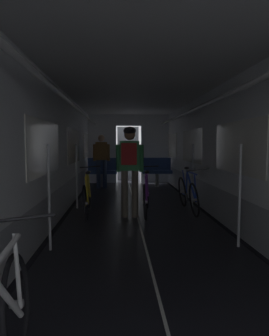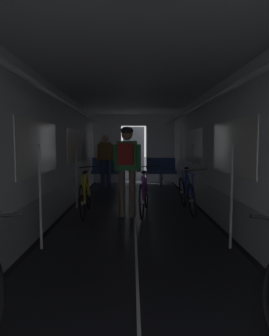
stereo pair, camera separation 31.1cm
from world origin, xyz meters
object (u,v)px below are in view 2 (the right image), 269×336
at_px(bicycle_yellow, 85,196).
at_px(bicycle_purple_in_aisle, 144,195).
at_px(bench_seat_far_left, 106,169).
at_px(bench_seat_far_right, 161,169).
at_px(person_cyclist_aisle, 127,161).
at_px(person_standing_near_bench, 105,157).
at_px(bicycle_blue, 187,194).

distance_m(bicycle_yellow, bicycle_purple_in_aisle, 1.17).
height_order(bicycle_yellow, bicycle_purple_in_aisle, bicycle_yellow).
height_order(bench_seat_far_left, bench_seat_far_right, same).
bearing_deg(bicycle_yellow, person_cyclist_aisle, -14.42).
xyz_separation_m(bench_seat_far_left, person_standing_near_bench, (0.00, -0.38, 0.41)).
height_order(bench_seat_far_left, bicycle_blue, same).
height_order(bicycle_yellow, person_standing_near_bench, person_standing_near_bench).
bearing_deg(person_standing_near_bench, bench_seat_far_right, 11.83).
xyz_separation_m(bench_seat_far_right, bicycle_yellow, (-1.88, -4.01, -0.18)).
relative_size(bicycle_blue, bicycle_yellow, 1.00).
distance_m(bicycle_purple_in_aisle, person_standing_near_bench, 3.79).
distance_m(bench_seat_far_left, bicycle_yellow, 4.02).
bearing_deg(bicycle_purple_in_aisle, person_standing_near_bench, 106.88).
distance_m(bench_seat_far_left, bicycle_purple_in_aisle, 4.11).
height_order(person_cyclist_aisle, bicycle_purple_in_aisle, person_cyclist_aisle).
bearing_deg(person_standing_near_bench, bench_seat_far_left, 90.41).
relative_size(bench_seat_far_left, bicycle_blue, 0.58).
distance_m(bicycle_yellow, person_cyclist_aisle, 1.10).
relative_size(bicycle_yellow, bicycle_purple_in_aisle, 1.00).
distance_m(bench_seat_far_left, person_cyclist_aisle, 4.32).
distance_m(bench_seat_far_left, person_standing_near_bench, 0.55).
height_order(bench_seat_far_right, person_cyclist_aisle, person_cyclist_aisle).
height_order(bench_seat_far_right, bicycle_yellow, bench_seat_far_right).
relative_size(bench_seat_far_right, bicycle_purple_in_aisle, 0.58).
xyz_separation_m(bench_seat_far_left, bicycle_blue, (1.98, -3.78, -0.19)).
relative_size(bicycle_purple_in_aisle, person_standing_near_bench, 1.00).
xyz_separation_m(bench_seat_far_left, bicycle_purple_in_aisle, (1.09, -3.96, -0.18)).
bearing_deg(bicycle_purple_in_aisle, bench_seat_far_right, 79.85).
relative_size(bench_seat_far_left, bicycle_purple_in_aisle, 0.58).
bearing_deg(bench_seat_far_left, bicycle_blue, -62.34).
distance_m(bench_seat_far_right, bicycle_yellow, 4.43).
xyz_separation_m(bicycle_yellow, bicycle_purple_in_aisle, (1.17, 0.05, 0.00)).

